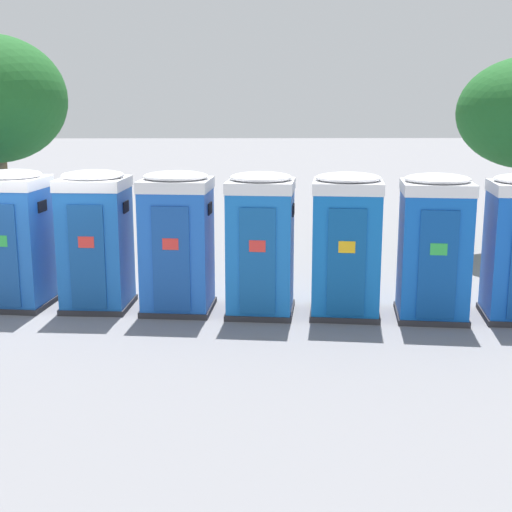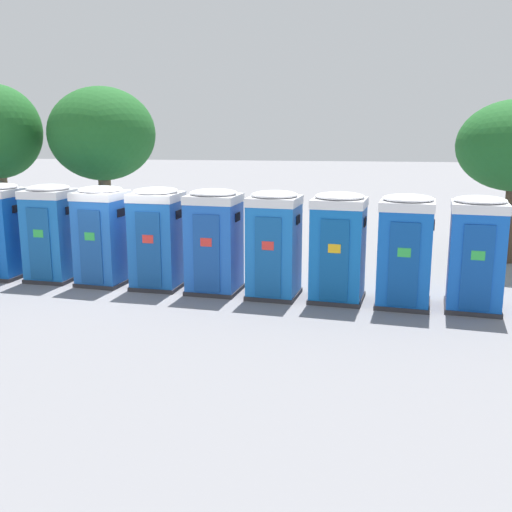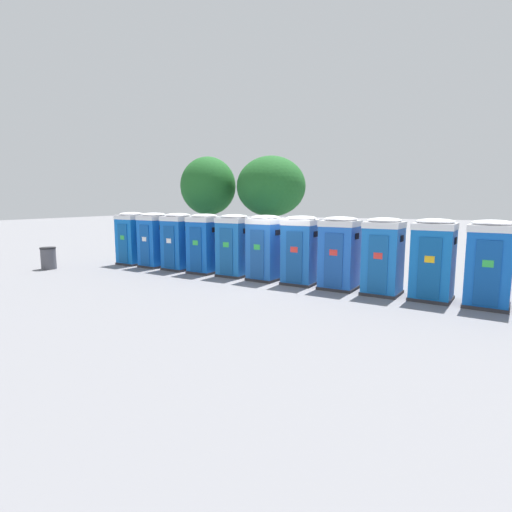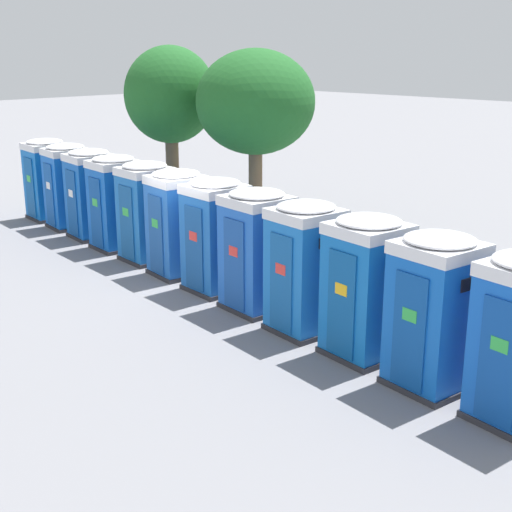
{
  "view_description": "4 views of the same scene",
  "coord_description": "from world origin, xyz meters",
  "px_view_note": "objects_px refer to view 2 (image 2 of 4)",
  "views": [
    {
      "loc": [
        3.41,
        -13.04,
        3.76
      ],
      "look_at": [
        3.63,
        -0.63,
        1.04
      ],
      "focal_mm": 50.0,
      "sensor_mm": 36.0,
      "label": 1
    },
    {
      "loc": [
        5.35,
        -14.48,
        3.96
      ],
      "look_at": [
        3.27,
        -0.59,
        0.95
      ],
      "focal_mm": 42.0,
      "sensor_mm": 36.0,
      "label": 2
    },
    {
      "loc": [
        5.63,
        -14.16,
        3.06
      ],
      "look_at": [
        -1.21,
        -0.09,
        0.91
      ],
      "focal_mm": 28.0,
      "sensor_mm": 36.0,
      "label": 3
    },
    {
      "loc": [
        12.17,
        -10.4,
        5.26
      ],
      "look_at": [
        2.19,
        -0.47,
        1.14
      ],
      "focal_mm": 50.0,
      "sensor_mm": 36.0,
      "label": 4
    }
  ],
  "objects_px": {
    "street_tree_2": "(102,135)",
    "portapotty_10": "(405,250)",
    "portapotty_4": "(51,232)",
    "portapotty_5": "(102,235)",
    "portapotty_8": "(274,244)",
    "portapotty_9": "(338,247)",
    "portapotty_3": "(0,230)",
    "portapotty_7": "(214,241)",
    "portapotty_11": "(476,253)",
    "portapotty_6": "(157,238)"
  },
  "relations": [
    {
      "from": "portapotty_3",
      "to": "portapotty_8",
      "type": "height_order",
      "value": "same"
    },
    {
      "from": "portapotty_6",
      "to": "portapotty_7",
      "type": "distance_m",
      "value": 1.51
    },
    {
      "from": "portapotty_9",
      "to": "portapotty_11",
      "type": "distance_m",
      "value": 3.02
    },
    {
      "from": "street_tree_2",
      "to": "portapotty_6",
      "type": "bearing_deg",
      "value": -54.33
    },
    {
      "from": "portapotty_7",
      "to": "street_tree_2",
      "type": "height_order",
      "value": "street_tree_2"
    },
    {
      "from": "portapotty_7",
      "to": "street_tree_2",
      "type": "xyz_separation_m",
      "value": [
        -4.64,
        4.58,
        2.47
      ]
    },
    {
      "from": "portapotty_6",
      "to": "portapotty_5",
      "type": "bearing_deg",
      "value": 175.04
    },
    {
      "from": "portapotty_9",
      "to": "portapotty_11",
      "type": "bearing_deg",
      "value": -5.71
    },
    {
      "from": "portapotty_3",
      "to": "portapotty_9",
      "type": "bearing_deg",
      "value": -5.9
    },
    {
      "from": "street_tree_2",
      "to": "portapotty_5",
      "type": "bearing_deg",
      "value": -68.88
    },
    {
      "from": "portapotty_11",
      "to": "street_tree_2",
      "type": "distance_m",
      "value": 12.09
    },
    {
      "from": "portapotty_3",
      "to": "portapotty_5",
      "type": "xyz_separation_m",
      "value": [
        3.0,
        -0.29,
        0.0
      ]
    },
    {
      "from": "portapotty_3",
      "to": "portapotty_9",
      "type": "distance_m",
      "value": 9.05
    },
    {
      "from": "portapotty_6",
      "to": "portapotty_9",
      "type": "distance_m",
      "value": 4.52
    },
    {
      "from": "portapotty_6",
      "to": "portapotty_11",
      "type": "bearing_deg",
      "value": -6.14
    },
    {
      "from": "street_tree_2",
      "to": "portapotty_7",
      "type": "bearing_deg",
      "value": -44.61
    },
    {
      "from": "portapotty_9",
      "to": "portapotty_8",
      "type": "bearing_deg",
      "value": 175.92
    },
    {
      "from": "portapotty_4",
      "to": "street_tree_2",
      "type": "xyz_separation_m",
      "value": [
        -0.15,
        4.04,
        2.47
      ]
    },
    {
      "from": "portapotty_5",
      "to": "portapotty_8",
      "type": "height_order",
      "value": "same"
    },
    {
      "from": "portapotty_7",
      "to": "portapotty_9",
      "type": "height_order",
      "value": "same"
    },
    {
      "from": "portapotty_10",
      "to": "portapotty_6",
      "type": "bearing_deg",
      "value": 173.17
    },
    {
      "from": "portapotty_8",
      "to": "street_tree_2",
      "type": "relative_size",
      "value": 0.48
    },
    {
      "from": "portapotty_4",
      "to": "portapotty_7",
      "type": "height_order",
      "value": "same"
    },
    {
      "from": "portapotty_8",
      "to": "portapotty_11",
      "type": "height_order",
      "value": "same"
    },
    {
      "from": "portapotty_5",
      "to": "portapotty_3",
      "type": "bearing_deg",
      "value": 174.43
    },
    {
      "from": "portapotty_8",
      "to": "portapotty_11",
      "type": "distance_m",
      "value": 4.53
    },
    {
      "from": "portapotty_8",
      "to": "portapotty_9",
      "type": "distance_m",
      "value": 1.51
    },
    {
      "from": "portapotty_5",
      "to": "portapotty_11",
      "type": "height_order",
      "value": "same"
    },
    {
      "from": "street_tree_2",
      "to": "portapotty_10",
      "type": "bearing_deg",
      "value": -29.17
    },
    {
      "from": "portapotty_4",
      "to": "portapotty_11",
      "type": "distance_m",
      "value": 10.56
    },
    {
      "from": "portapotty_8",
      "to": "street_tree_2",
      "type": "bearing_deg",
      "value": 142.08
    },
    {
      "from": "portapotty_5",
      "to": "portapotty_10",
      "type": "relative_size",
      "value": 1.0
    },
    {
      "from": "portapotty_3",
      "to": "portapotty_7",
      "type": "distance_m",
      "value": 6.03
    },
    {
      "from": "portapotty_11",
      "to": "portapotty_6",
      "type": "bearing_deg",
      "value": 173.86
    },
    {
      "from": "portapotty_5",
      "to": "portapotty_7",
      "type": "distance_m",
      "value": 3.02
    },
    {
      "from": "portapotty_3",
      "to": "portapotty_5",
      "type": "relative_size",
      "value": 1.0
    },
    {
      "from": "street_tree_2",
      "to": "portapotty_9",
      "type": "bearing_deg",
      "value": -32.6
    },
    {
      "from": "portapotty_4",
      "to": "street_tree_2",
      "type": "distance_m",
      "value": 4.74
    },
    {
      "from": "portapotty_7",
      "to": "portapotty_10",
      "type": "bearing_deg",
      "value": -6.6
    },
    {
      "from": "portapotty_7",
      "to": "portapotty_9",
      "type": "relative_size",
      "value": 1.0
    },
    {
      "from": "portapotty_4",
      "to": "portapotty_11",
      "type": "xyz_separation_m",
      "value": [
        10.49,
        -1.14,
        -0.0
      ]
    },
    {
      "from": "portapotty_10",
      "to": "street_tree_2",
      "type": "distance_m",
      "value": 10.75
    },
    {
      "from": "portapotty_3",
      "to": "portapotty_7",
      "type": "height_order",
      "value": "same"
    },
    {
      "from": "portapotty_11",
      "to": "portapotty_4",
      "type": "bearing_deg",
      "value": 173.79
    },
    {
      "from": "portapotty_4",
      "to": "portapotty_8",
      "type": "bearing_deg",
      "value": -6.99
    },
    {
      "from": "portapotty_7",
      "to": "portapotty_5",
      "type": "bearing_deg",
      "value": 173.77
    },
    {
      "from": "portapotty_7",
      "to": "street_tree_2",
      "type": "relative_size",
      "value": 0.48
    },
    {
      "from": "portapotty_9",
      "to": "portapotty_4",
      "type": "bearing_deg",
      "value": 173.59
    },
    {
      "from": "portapotty_5",
      "to": "portapotty_7",
      "type": "xyz_separation_m",
      "value": [
        3.0,
        -0.33,
        -0.0
      ]
    },
    {
      "from": "portapotty_5",
      "to": "portapotty_8",
      "type": "bearing_deg",
      "value": -6.72
    }
  ]
}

